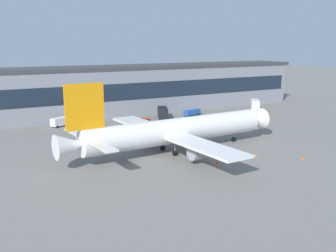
% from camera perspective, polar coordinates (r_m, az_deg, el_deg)
% --- Properties ---
extents(ground_plane, '(600.00, 600.00, 0.00)m').
position_cam_1_polar(ground_plane, '(79.73, -2.37, -4.88)').
color(ground_plane, slate).
extents(terminal_building, '(171.55, 15.95, 15.99)m').
position_cam_1_polar(terminal_building, '(127.42, -13.59, 4.82)').
color(terminal_building, gray).
rests_on(terminal_building, ground_plane).
extents(airliner, '(52.32, 44.57, 16.02)m').
position_cam_1_polar(airliner, '(83.50, 0.84, -0.74)').
color(airliner, white).
rests_on(airliner, ground_plane).
extents(catering_truck, '(6.44, 7.30, 4.15)m').
position_cam_1_polar(catering_truck, '(137.84, 12.60, 2.97)').
color(catering_truck, white).
rests_on(catering_truck, ground_plane).
extents(follow_me_car, '(3.88, 4.75, 1.85)m').
position_cam_1_polar(follow_me_car, '(113.46, -3.84, 0.74)').
color(follow_me_car, red).
rests_on(follow_me_car, ground_plane).
extents(fuel_truck, '(6.06, 8.80, 3.35)m').
position_cam_1_polar(fuel_truck, '(123.05, -0.78, 2.02)').
color(fuel_truck, black).
rests_on(fuel_truck, ground_plane).
extents(crew_van, '(5.64, 4.22, 2.55)m').
position_cam_1_polar(crew_van, '(114.77, -15.60, 0.64)').
color(crew_van, white).
rests_on(crew_van, ground_plane).
extents(belt_loader, '(6.70, 3.70, 1.95)m').
position_cam_1_polar(belt_loader, '(127.75, 3.58, 2.03)').
color(belt_loader, '#2651A5').
rests_on(belt_loader, ground_plane).
extents(traffic_cone_0, '(0.59, 0.59, 0.74)m').
position_cam_1_polar(traffic_cone_0, '(77.44, 7.24, -5.19)').
color(traffic_cone_0, '#F2590C').
rests_on(traffic_cone_0, ground_plane).
extents(traffic_cone_1, '(0.46, 0.46, 0.57)m').
position_cam_1_polar(traffic_cone_1, '(83.91, 19.11, -4.48)').
color(traffic_cone_1, '#F2590C').
rests_on(traffic_cone_1, ground_plane).
extents(traffic_cone_2, '(0.53, 0.53, 0.66)m').
position_cam_1_polar(traffic_cone_2, '(83.67, 12.73, -4.12)').
color(traffic_cone_2, '#F2590C').
rests_on(traffic_cone_2, ground_plane).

